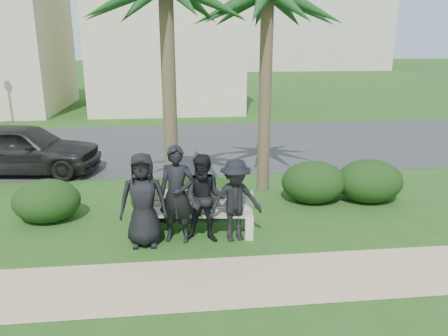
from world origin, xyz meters
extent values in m
plane|color=#264914|center=(0.00, 0.00, 0.00)|extent=(160.00, 160.00, 0.00)
cube|color=tan|center=(0.00, -1.80, 0.00)|extent=(30.00, 1.60, 0.01)
cube|color=#2D2D30|center=(0.00, 8.00, 0.00)|extent=(160.00, 8.00, 0.01)
cube|color=beige|center=(-1.00, 18.00, 3.50)|extent=(8.00, 8.00, 7.00)
cube|color=#A9A18E|center=(-0.37, 0.06, 0.46)|extent=(2.48, 0.84, 0.04)
cube|color=#A9A18E|center=(-0.37, 0.30, 0.71)|extent=(2.42, 0.33, 0.28)
cube|color=beige|center=(-1.50, 0.06, 0.22)|extent=(0.23, 0.57, 0.45)
cube|color=beige|center=(0.76, 0.06, 0.22)|extent=(0.23, 0.57, 0.45)
imported|color=black|center=(-1.31, -0.27, 0.92)|extent=(0.91, 0.60, 1.83)
imported|color=black|center=(-0.68, -0.17, 0.96)|extent=(0.78, 0.60, 1.93)
imported|color=black|center=(-0.15, -0.25, 0.88)|extent=(0.97, 0.82, 1.76)
imported|color=black|center=(0.45, -0.26, 0.83)|extent=(1.16, 0.79, 1.65)
ellipsoid|color=black|center=(-3.52, 1.18, 0.47)|extent=(1.45, 1.20, 0.95)
ellipsoid|color=black|center=(-1.05, 1.17, 0.44)|extent=(1.34, 1.11, 0.87)
ellipsoid|color=black|center=(0.10, 1.17, 0.43)|extent=(1.33, 1.10, 0.87)
ellipsoid|color=black|center=(0.07, 1.18, 0.38)|extent=(1.16, 0.96, 0.76)
ellipsoid|color=black|center=(2.66, 1.69, 0.51)|extent=(1.58, 1.30, 1.03)
ellipsoid|color=black|center=(4.03, 1.57, 0.53)|extent=(1.63, 1.34, 1.06)
cylinder|color=brown|center=(-0.78, 1.77, 2.49)|extent=(0.32, 0.32, 4.97)
cylinder|color=brown|center=(1.60, 2.70, 2.46)|extent=(0.32, 0.32, 4.92)
imported|color=black|center=(-5.13, 4.91, 0.75)|extent=(4.57, 2.31, 1.49)
camera|label=1|loc=(-0.66, -8.13, 3.83)|focal=35.00mm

